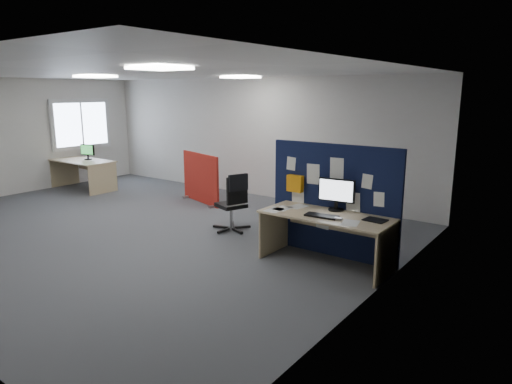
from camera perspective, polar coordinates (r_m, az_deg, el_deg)
The scene contains 18 objects.
floor at distance 8.45m, azimuth -15.15°, elevation -4.41°, with size 9.00×9.00×0.00m, color #505257.
ceiling at distance 8.11m, azimuth -16.26°, elevation 14.19°, with size 9.00×7.00×0.02m, color white.
wall_back at distance 10.66m, azimuth -0.66°, elevation 6.88°, with size 9.00×0.02×2.70m, color silver.
wall_left at distance 12.02m, azimuth -29.13°, elevation 5.95°, with size 0.02×7.00×2.70m, color silver.
wall_right at distance 5.42m, azimuth 15.21°, elevation 0.98°, with size 0.02×7.00×2.70m, color silver.
window at distance 12.91m, azimuth -21.00°, elevation 7.93°, with size 0.06×1.70×1.30m.
ceiling_lights at distance 8.28m, azimuth -11.03°, elevation 14.20°, with size 4.10×4.10×0.04m.
navy_divider at distance 6.74m, azimuth 9.52°, elevation -1.07°, with size 2.01×0.30×1.66m.
main_desk at distance 6.45m, azimuth 8.94°, elevation -4.14°, with size 1.81×0.80×0.73m.
monitor_main at distance 6.54m, azimuth 10.03°, elevation -0.12°, with size 0.53×0.22×0.46m.
keyboard at distance 6.24m, azimuth 8.20°, elevation -2.97°, with size 0.45×0.18×0.03m, color black.
mouse at distance 6.12m, azimuth 10.25°, elevation -3.32°, with size 0.10×0.06×0.03m, color #9F9DA3.
paper_tray at distance 6.19m, azimuth 14.68°, elevation -3.41°, with size 0.28×0.22×0.01m, color black.
red_divider at distance 10.04m, azimuth -6.95°, elevation 1.68°, with size 1.39×0.47×1.08m.
second_desk at distance 12.11m, azimuth -20.71°, elevation 2.96°, with size 1.69×0.84×0.73m.
monitor_second at distance 12.10m, azimuth -20.31°, elevation 4.81°, with size 0.41×0.19×0.38m.
office_chair at distance 7.83m, azimuth -2.76°, elevation -0.91°, with size 0.68×0.65×1.02m.
desk_papers at distance 6.46m, azimuth 5.53°, elevation -2.45°, with size 1.40×0.68×0.00m.
Camera 1 is at (6.40, -4.97, 2.39)m, focal length 32.00 mm.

